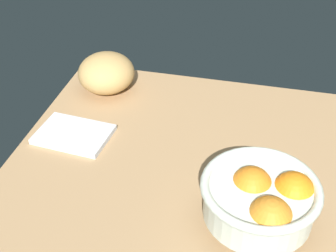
% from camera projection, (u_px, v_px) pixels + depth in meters
% --- Properties ---
extents(ground_plane, '(0.77, 0.64, 0.03)m').
position_uv_depth(ground_plane, '(196.00, 162.00, 0.97)').
color(ground_plane, '#A98257').
extents(fruit_bowl, '(0.20, 0.20, 0.11)m').
position_uv_depth(fruit_bowl, '(262.00, 199.00, 0.77)').
color(fruit_bowl, silver).
rests_on(fruit_bowl, ground).
extents(bread_loaf, '(0.18, 0.19, 0.10)m').
position_uv_depth(bread_loaf, '(106.00, 73.00, 1.14)').
color(bread_loaf, tan).
rests_on(bread_loaf, ground).
extents(napkin_folded, '(0.17, 0.13, 0.01)m').
position_uv_depth(napkin_folded, '(74.00, 134.00, 1.01)').
color(napkin_folded, silver).
rests_on(napkin_folded, ground).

